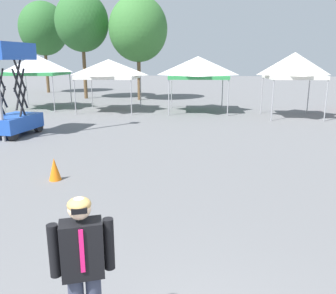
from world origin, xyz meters
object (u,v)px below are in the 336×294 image
object	(u,v)px
traffic_cone_near_barrier	(55,169)
canopy_tent_far_right	(294,66)
scissor_lift	(12,108)
tree_behind_tents_center	(82,22)
canopy_tent_right_of_center	(37,65)
canopy_tent_behind_right	(198,67)
person_foreground	(83,265)
tree_behind_tents_right	(138,29)
tree_behind_tents_left	(43,29)
canopy_tent_center	(109,69)

from	to	relation	value
traffic_cone_near_barrier	canopy_tent_far_right	bearing A→B (deg)	53.82
scissor_lift	canopy_tent_far_right	bearing A→B (deg)	27.02
traffic_cone_near_barrier	tree_behind_tents_center	bearing A→B (deg)	107.56
canopy_tent_right_of_center	canopy_tent_behind_right	distance (m)	10.35
scissor_lift	person_foreground	size ratio (longest dim) A/B	2.11
tree_behind_tents_center	traffic_cone_near_barrier	bearing A→B (deg)	-72.44
person_foreground	traffic_cone_near_barrier	xyz separation A→B (m)	(-2.75, 5.23, -0.73)
traffic_cone_near_barrier	tree_behind_tents_right	bearing A→B (deg)	94.77
canopy_tent_behind_right	person_foreground	bearing A→B (deg)	-91.51
canopy_tent_right_of_center	person_foreground	world-z (taller)	canopy_tent_right_of_center
tree_behind_tents_left	canopy_tent_right_of_center	bearing A→B (deg)	-67.12
tree_behind_tents_right	scissor_lift	bearing A→B (deg)	-100.39
tree_behind_tents_right	traffic_cone_near_barrier	xyz separation A→B (m)	(1.59, -19.05, -5.08)
canopy_tent_center	scissor_lift	xyz separation A→B (m)	(-1.97, -7.63, -1.40)
canopy_tent_behind_right	scissor_lift	size ratio (longest dim) A/B	0.99
canopy_tent_far_right	tree_behind_tents_center	world-z (taller)	tree_behind_tents_center
canopy_tent_far_right	scissor_lift	world-z (taller)	scissor_lift
canopy_tent_behind_right	canopy_tent_right_of_center	bearing A→B (deg)	178.51
tree_behind_tents_right	traffic_cone_near_barrier	world-z (taller)	tree_behind_tents_right
canopy_tent_behind_right	tree_behind_tents_center	xyz separation A→B (m)	(-9.45, 6.49, 3.33)
person_foreground	tree_behind_tents_right	bearing A→B (deg)	100.14
tree_behind_tents_left	traffic_cone_near_barrier	distance (m)	27.60
scissor_lift	tree_behind_tents_left	world-z (taller)	tree_behind_tents_left
scissor_lift	tree_behind_tents_center	bearing A→B (deg)	98.15
canopy_tent_right_of_center	tree_behind_tents_right	distance (m)	8.31
canopy_tent_far_right	traffic_cone_near_barrier	distance (m)	14.56
tree_behind_tents_left	canopy_tent_far_right	bearing A→B (deg)	-32.31
canopy_tent_far_right	tree_behind_tents_center	size ratio (longest dim) A/B	0.42
canopy_tent_behind_right	traffic_cone_near_barrier	bearing A→B (deg)	-103.85
canopy_tent_behind_right	scissor_lift	bearing A→B (deg)	-132.71
canopy_tent_far_right	scissor_lift	distance (m)	14.24
scissor_lift	tree_behind_tents_center	size ratio (longest dim) A/B	0.45
canopy_tent_right_of_center	canopy_tent_behind_right	world-z (taller)	canopy_tent_right_of_center
tree_behind_tents_left	traffic_cone_near_barrier	bearing A→B (deg)	-64.28
tree_behind_tents_left	person_foreground	bearing A→B (deg)	-63.92
canopy_tent_center	tree_behind_tents_right	bearing A→B (deg)	84.71
canopy_tent_center	tree_behind_tents_left	distance (m)	15.37
canopy_tent_behind_right	traffic_cone_near_barrier	xyz separation A→B (m)	(-3.24, -13.13, -2.36)
person_foreground	tree_behind_tents_right	distance (m)	25.04
canopy_tent_far_right	traffic_cone_near_barrier	bearing A→B (deg)	-126.18
tree_behind_tents_center	person_foreground	bearing A→B (deg)	-70.17
canopy_tent_center	tree_behind_tents_right	xyz separation A→B (m)	(0.58, 6.27, 2.82)
scissor_lift	tree_behind_tents_right	distance (m)	14.75
tree_behind_tents_left	tree_behind_tents_right	distance (m)	11.45
canopy_tent_behind_right	tree_behind_tents_right	world-z (taller)	tree_behind_tents_right
canopy_tent_far_right	person_foreground	world-z (taller)	canopy_tent_far_right
canopy_tent_center	tree_behind_tents_right	world-z (taller)	tree_behind_tents_right
tree_behind_tents_center	tree_behind_tents_right	bearing A→B (deg)	-7.08
person_foreground	tree_behind_tents_left	xyz separation A→B (m)	(-14.48, 29.57, 4.90)
tree_behind_tents_left	tree_behind_tents_right	world-z (taller)	tree_behind_tents_left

